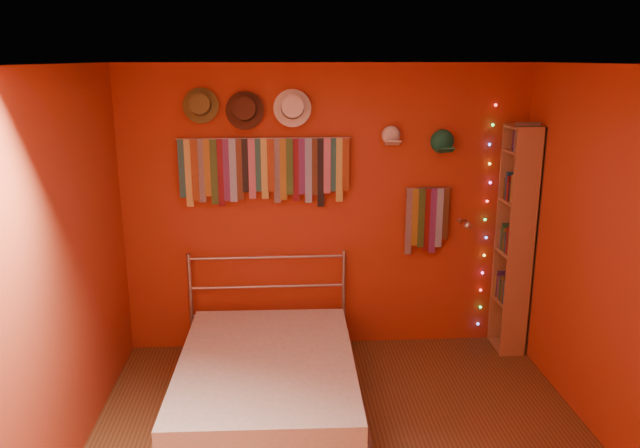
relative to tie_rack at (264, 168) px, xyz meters
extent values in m
cube|color=#963618|center=(0.53, 0.07, -0.39)|extent=(3.50, 0.02, 2.50)
cube|color=#963618|center=(2.28, -1.68, -0.39)|extent=(0.02, 3.50, 2.50)
cube|color=#963618|center=(-1.22, -1.68, -0.39)|extent=(0.02, 3.50, 2.50)
cube|color=white|center=(0.53, -1.68, 0.86)|extent=(3.50, 3.50, 0.02)
cylinder|color=#A5A5AA|center=(0.01, 0.02, 0.25)|extent=(1.45, 0.01, 0.01)
cube|color=#1B5660|center=(-0.68, 0.01, 0.00)|extent=(0.06, 0.01, 0.49)
cube|color=#CFB952|center=(-0.62, 0.00, -0.04)|extent=(0.06, 0.01, 0.57)
cube|color=maroon|center=(-0.57, -0.01, -0.01)|extent=(0.06, 0.01, 0.52)
cube|color=navy|center=(-0.52, 0.01, -0.02)|extent=(0.06, 0.01, 0.53)
cube|color=#96621B|center=(-0.47, 0.00, 0.00)|extent=(0.06, 0.01, 0.48)
cube|color=#295221|center=(-0.41, -0.01, -0.03)|extent=(0.06, 0.01, 0.55)
cube|color=maroon|center=(-0.36, 0.01, -0.04)|extent=(0.06, 0.01, 0.57)
cube|color=#4B175D|center=(-0.31, 0.00, -0.02)|extent=(0.06, 0.01, 0.52)
cube|color=#7DA6DF|center=(-0.26, -0.01, -0.02)|extent=(0.06, 0.01, 0.53)
cube|color=#53281B|center=(-0.20, 0.01, -0.01)|extent=(0.06, 0.01, 0.52)
cube|color=black|center=(-0.15, 0.00, 0.02)|extent=(0.06, 0.01, 0.45)
cube|color=#A15076|center=(-0.10, -0.01, -0.01)|extent=(0.06, 0.01, 0.51)
cube|color=#18554E|center=(-0.05, 0.01, 0.02)|extent=(0.06, 0.01, 0.45)
cube|color=#ACAC45|center=(0.01, 0.00, -0.01)|extent=(0.06, 0.01, 0.51)
cube|color=maroon|center=(0.06, -0.01, 0.02)|extent=(0.06, 0.01, 0.45)
cube|color=navy|center=(0.11, 0.01, -0.03)|extent=(0.06, 0.01, 0.55)
cube|color=olive|center=(0.17, 0.00, -0.02)|extent=(0.06, 0.01, 0.52)
cube|color=#235421|center=(0.22, -0.01, 0.01)|extent=(0.06, 0.01, 0.48)
cube|color=maroon|center=(0.27, 0.01, -0.02)|extent=(0.06, 0.01, 0.54)
cube|color=#4A1863|center=(0.32, 0.00, 0.01)|extent=(0.06, 0.01, 0.48)
cube|color=#6F88C6|center=(0.38, -0.01, -0.03)|extent=(0.06, 0.01, 0.55)
cube|color=#4A2B18|center=(0.43, 0.01, 0.00)|extent=(0.06, 0.01, 0.49)
cube|color=black|center=(0.48, 0.00, -0.05)|extent=(0.06, 0.01, 0.59)
cube|color=#B65B86|center=(0.53, -0.01, 0.01)|extent=(0.06, 0.01, 0.47)
cube|color=#1A575D|center=(0.59, 0.01, 0.02)|extent=(0.06, 0.01, 0.46)
cube|color=#BABD4B|center=(0.64, 0.00, -0.03)|extent=(0.06, 0.01, 0.54)
cube|color=maroon|center=(0.69, -0.01, 0.02)|extent=(0.06, 0.01, 0.45)
cylinder|color=#A5A5AA|center=(1.41, 0.02, -0.20)|extent=(0.40, 0.01, 0.01)
cube|color=#1A1458|center=(1.25, 0.01, -0.49)|extent=(0.06, 0.01, 0.59)
cube|color=olive|center=(1.31, 0.00, -0.45)|extent=(0.06, 0.01, 0.51)
cube|color=#2B4D1F|center=(1.36, -0.01, -0.46)|extent=(0.06, 0.01, 0.52)
cube|color=maroon|center=(1.41, 0.01, -0.48)|extent=(0.06, 0.01, 0.56)
cube|color=#561B6F|center=(1.47, 0.00, -0.49)|extent=(0.06, 0.01, 0.58)
cube|color=#678EB8|center=(1.52, -0.01, -0.46)|extent=(0.06, 0.01, 0.53)
cube|color=#472B17|center=(1.57, 0.01, -0.43)|extent=(0.06, 0.01, 0.46)
cylinder|color=brown|center=(-0.50, 0.01, 0.52)|extent=(0.29, 0.07, 0.29)
cylinder|color=brown|center=(-0.50, -0.04, 0.53)|extent=(0.17, 0.14, 0.19)
cylinder|color=#332314|center=(-0.50, -0.02, 0.52)|extent=(0.18, 0.06, 0.18)
cylinder|color=#432418|center=(-0.14, 0.01, 0.48)|extent=(0.31, 0.08, 0.31)
cylinder|color=#432418|center=(-0.14, -0.05, 0.49)|extent=(0.18, 0.15, 0.21)
cylinder|color=black|center=(-0.14, -0.02, 0.48)|extent=(0.19, 0.06, 0.19)
cylinder|color=white|center=(0.25, 0.01, 0.49)|extent=(0.31, 0.08, 0.31)
cylinder|color=white|center=(0.25, -0.05, 0.51)|extent=(0.18, 0.15, 0.20)
cylinder|color=black|center=(0.25, -0.02, 0.50)|extent=(0.19, 0.06, 0.19)
ellipsoid|color=white|center=(1.07, 0.02, 0.26)|extent=(0.17, 0.13, 0.17)
cube|color=white|center=(1.07, -0.09, 0.21)|extent=(0.12, 0.09, 0.05)
ellipsoid|color=#176A4B|center=(1.51, 0.02, 0.21)|extent=(0.19, 0.14, 0.19)
cube|color=#176A4B|center=(1.51, -0.10, 0.15)|extent=(0.14, 0.10, 0.06)
sphere|color=#FF3333|center=(1.96, 0.03, 0.51)|extent=(0.02, 0.02, 0.02)
sphere|color=#33FF4C|center=(1.95, 0.03, 0.34)|extent=(0.02, 0.02, 0.02)
sphere|color=#4C66FF|center=(1.93, 0.03, 0.18)|extent=(0.02, 0.02, 0.02)
sphere|color=yellow|center=(1.94, 0.03, 0.01)|extent=(0.02, 0.02, 0.02)
sphere|color=#FF4CCC|center=(1.96, 0.03, -0.16)|extent=(0.02, 0.02, 0.02)
sphere|color=#FF3333|center=(1.95, 0.03, -0.32)|extent=(0.02, 0.02, 0.02)
sphere|color=#33FF4C|center=(1.94, 0.03, -0.49)|extent=(0.02, 0.02, 0.02)
sphere|color=#4C66FF|center=(1.96, 0.03, -0.65)|extent=(0.02, 0.02, 0.02)
sphere|color=yellow|center=(1.95, 0.03, -0.82)|extent=(0.02, 0.02, 0.02)
sphere|color=#FF4CCC|center=(1.95, 0.03, -0.99)|extent=(0.02, 0.02, 0.02)
sphere|color=#FF3333|center=(1.94, 0.03, -1.15)|extent=(0.02, 0.02, 0.02)
sphere|color=#33FF4C|center=(1.95, 0.03, -1.32)|extent=(0.02, 0.02, 0.02)
sphere|color=#4C66FF|center=(1.94, 0.03, -1.48)|extent=(0.02, 0.02, 0.02)
cylinder|color=#A5A5AA|center=(1.72, 0.05, -0.50)|extent=(0.03, 0.03, 0.03)
cylinder|color=#A5A5AA|center=(1.72, -0.07, -0.47)|extent=(0.01, 0.24, 0.08)
sphere|color=white|center=(1.72, -0.19, -0.48)|extent=(0.07, 0.07, 0.07)
cube|color=#AE784E|center=(2.15, -0.31, -0.64)|extent=(0.24, 0.02, 2.00)
cube|color=#AE784E|center=(2.15, 0.01, -0.64)|extent=(0.24, 0.02, 2.00)
cube|color=#AE784E|center=(2.27, -0.15, -0.64)|extent=(0.02, 0.34, 2.00)
cube|color=#AE784E|center=(2.15, -0.15, -1.62)|extent=(0.24, 0.32, 0.02)
cube|color=#AE784E|center=(2.15, -0.15, -1.19)|extent=(0.24, 0.32, 0.02)
cube|color=#AE784E|center=(2.15, -0.15, -0.74)|extent=(0.24, 0.32, 0.02)
cube|color=#AE784E|center=(2.15, -0.15, -0.29)|extent=(0.24, 0.32, 0.02)
cube|color=#AE784E|center=(2.15, -0.15, 0.14)|extent=(0.24, 0.32, 0.02)
cube|color=#AE784E|center=(2.15, -0.15, 0.34)|extent=(0.24, 0.32, 0.02)
cylinder|color=#A5A5AA|center=(-0.66, -0.03, -1.18)|extent=(0.03, 0.03, 0.91)
cylinder|color=#A5A5AA|center=(0.68, -0.03, -1.18)|extent=(0.03, 0.03, 0.91)
cylinder|color=#A5A5AA|center=(0.01, -0.03, -1.30)|extent=(1.34, 0.02, 0.02)
cylinder|color=#A5A5AA|center=(0.01, -0.03, -1.05)|extent=(1.34, 0.02, 0.02)
cylinder|color=#A5A5AA|center=(0.01, -0.03, -0.78)|extent=(1.34, 0.02, 0.02)
cube|color=beige|center=(0.01, -1.00, -1.43)|extent=(1.33, 1.85, 0.36)
cylinder|color=#A5A5AA|center=(-0.66, -1.00, -1.45)|extent=(0.07, 1.82, 0.03)
cylinder|color=#A5A5AA|center=(0.68, -1.00, -1.45)|extent=(0.07, 1.82, 0.03)
camera|label=1|loc=(0.12, -5.19, 0.89)|focal=35.00mm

